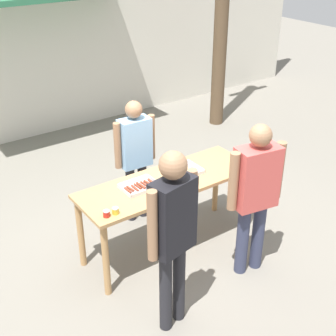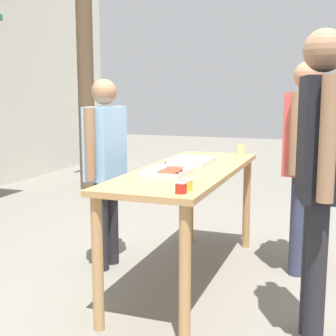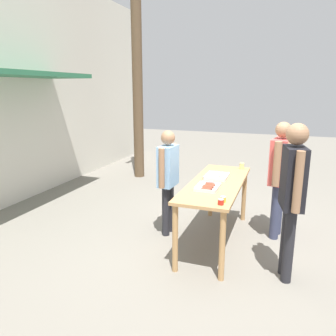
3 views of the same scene
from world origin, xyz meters
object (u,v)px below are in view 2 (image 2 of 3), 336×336
object	(u,v)px
food_tray_sausages	(168,173)
person_server_behind_table	(105,157)
food_tray_buns	(192,161)
person_customer_with_cup	(305,150)
person_customer_holding_hotdog	(319,159)
condiment_jar_mustard	(181,188)
beer_cup	(241,150)
condiment_jar_ketchup	(187,185)

from	to	relation	value
food_tray_sausages	person_server_behind_table	xyz separation A→B (m)	(0.37, 0.69, 0.04)
food_tray_buns	person_customer_with_cup	world-z (taller)	person_customer_with_cup
person_customer_with_cup	person_customer_holding_hotdog	bearing A→B (deg)	17.45
condiment_jar_mustard	person_server_behind_table	world-z (taller)	person_server_behind_table
food_tray_buns	person_server_behind_table	bearing A→B (deg)	105.08
person_server_behind_table	person_customer_holding_hotdog	size ratio (longest dim) A/B	0.87
beer_cup	condiment_jar_ketchup	bearing A→B (deg)	-179.64
food_tray_buns	person_customer_holding_hotdog	distance (m)	1.34
condiment_jar_ketchup	food_tray_sausages	bearing A→B (deg)	32.03
condiment_jar_mustard	condiment_jar_ketchup	size ratio (longest dim) A/B	1.00
food_tray_buns	condiment_jar_ketchup	distance (m)	1.05
condiment_jar_mustard	person_customer_holding_hotdog	distance (m)	0.80
food_tray_sausages	person_customer_with_cup	bearing A→B (deg)	-46.17
food_tray_sausages	condiment_jar_ketchup	bearing A→B (deg)	-147.97
condiment_jar_mustard	person_customer_holding_hotdog	xyz separation A→B (m)	(0.24, -0.74, 0.17)
person_server_behind_table	person_customer_holding_hotdog	xyz separation A→B (m)	(-0.68, -1.71, 0.15)
condiment_jar_mustard	beer_cup	size ratio (longest dim) A/B	0.68
condiment_jar_mustard	person_customer_with_cup	distance (m)	1.50
food_tray_sausages	person_server_behind_table	world-z (taller)	person_server_behind_table
condiment_jar_ketchup	person_customer_with_cup	bearing A→B (deg)	-24.33
person_server_behind_table	food_tray_sausages	bearing A→B (deg)	-115.55
person_customer_with_cup	food_tray_buns	bearing A→B (deg)	-62.82
condiment_jar_mustard	beer_cup	distance (m)	1.77
food_tray_buns	condiment_jar_ketchup	size ratio (longest dim) A/B	6.01
person_customer_holding_hotdog	person_customer_with_cup	distance (m)	1.15
person_server_behind_table	person_customer_holding_hotdog	distance (m)	1.84
beer_cup	person_customer_with_cup	world-z (taller)	person_customer_with_cup
beer_cup	food_tray_sausages	bearing A→B (deg)	167.34
condiment_jar_mustard	person_customer_with_cup	world-z (taller)	person_customer_with_cup
condiment_jar_ketchup	person_customer_with_cup	distance (m)	1.41
beer_cup	person_server_behind_table	world-z (taller)	person_server_behind_table
food_tray_buns	beer_cup	world-z (taller)	beer_cup
condiment_jar_ketchup	person_server_behind_table	distance (m)	1.28
food_tray_buns	condiment_jar_mustard	world-z (taller)	condiment_jar_mustard
person_server_behind_table	person_customer_holding_hotdog	bearing A→B (deg)	-108.72
food_tray_buns	beer_cup	xyz separation A→B (m)	(0.66, -0.27, 0.03)
condiment_jar_mustard	condiment_jar_ketchup	xyz separation A→B (m)	(0.09, -0.01, 0.00)
person_customer_with_cup	person_server_behind_table	bearing A→B (deg)	-63.84
condiment_jar_ketchup	person_customer_with_cup	world-z (taller)	person_customer_with_cup
food_tray_buns	beer_cup	distance (m)	0.71
person_server_behind_table	beer_cup	bearing A→B (deg)	-45.81
beer_cup	condiment_jar_mustard	bearing A→B (deg)	-179.86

